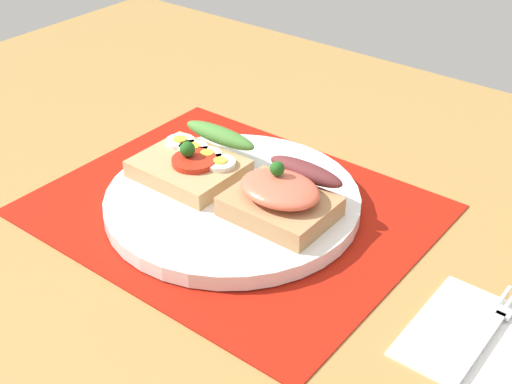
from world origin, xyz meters
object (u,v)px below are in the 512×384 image
plate (233,201)px  napkin (490,345)px  sandwich_egg_tomato (196,160)px  sandwich_salmon (283,196)px  fork (485,337)px

plate → napkin: (28.05, -2.31, -0.77)cm
plate → sandwich_egg_tomato: sandwich_egg_tomato is taller
sandwich_salmon → fork: bearing=-7.5°
plate → sandwich_salmon: size_ratio=2.61×
fork → sandwich_salmon: bearing=172.5°
sandwich_egg_tomato → napkin: (33.89, -3.47, -2.92)cm
plate → sandwich_egg_tomato: 6.33cm
sandwich_salmon → napkin: sandwich_salmon is taller
plate → sandwich_salmon: 6.48cm
napkin → sandwich_egg_tomato: bearing=174.2°
sandwich_egg_tomato → fork: 33.63cm
sandwich_salmon → sandwich_egg_tomato: bearing=177.2°
napkin → plate: bearing=175.3°
sandwich_egg_tomato → fork: (33.37, -3.42, -2.46)cm
sandwich_salmon → fork: size_ratio=0.66×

